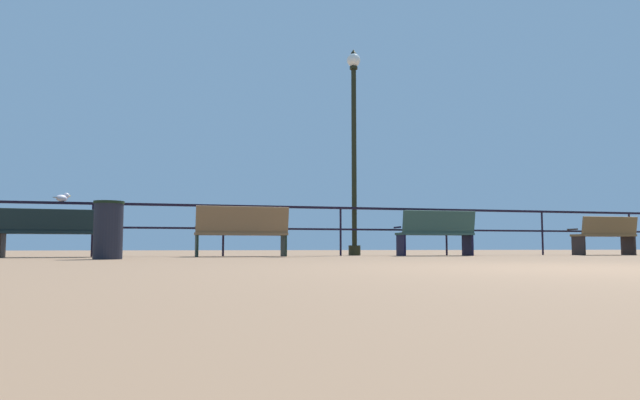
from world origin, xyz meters
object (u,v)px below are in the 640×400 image
bench_far_left (55,230)px  seagull_on_rail (63,198)px  bench_near_left (242,229)px  bench_near_right (436,231)px  trash_bin (108,230)px  lamppost_center (354,139)px  bench_far_right (606,234)px

bench_far_left → seagull_on_rail: bearing=90.2°
bench_near_left → bench_near_right: bench_near_left is taller
bench_far_left → seagull_on_rail: 0.94m
bench_far_left → seagull_on_rail: seagull_on_rail is taller
bench_far_left → trash_bin: 2.21m
bench_near_right → seagull_on_rail: bearing=174.7°
bench_far_left → trash_bin: (1.09, -1.92, -0.04)m
bench_far_left → trash_bin: bearing=-60.6°
lamppost_center → bench_far_left: bearing=-171.0°
lamppost_center → trash_bin: bearing=-149.4°
bench_far_left → bench_near_right: bench_near_right is taller
bench_far_left → bench_far_right: (11.70, 0.00, 0.00)m
trash_bin → bench_far_right: bearing=10.3°
bench_far_right → seagull_on_rail: 11.74m
bench_near_left → trash_bin: bearing=-139.6°
bench_near_left → bench_far_right: bearing=0.1°
bench_near_left → seagull_on_rail: seagull_on_rail is taller
trash_bin → lamppost_center: bearing=30.6°
bench_far_left → lamppost_center: bearing=9.0°
seagull_on_rail → bench_far_left: bearing=-89.8°
bench_near_right → seagull_on_rail: seagull_on_rail is taller
bench_far_right → lamppost_center: (-5.77, 0.94, 2.10)m
bench_far_right → lamppost_center: size_ratio=0.31×
bench_far_right → lamppost_center: lamppost_center is taller
bench_near_left → lamppost_center: size_ratio=0.38×
bench_near_right → seagull_on_rail: 7.49m
bench_near_right → lamppost_center: size_ratio=0.35×
bench_near_right → lamppost_center: lamppost_center is taller
bench_near_left → seagull_on_rail: 3.46m
bench_near_right → bench_far_left: bearing=179.9°
bench_far_left → bench_far_right: size_ratio=1.25×
bench_far_right → seagull_on_rail: size_ratio=4.67×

